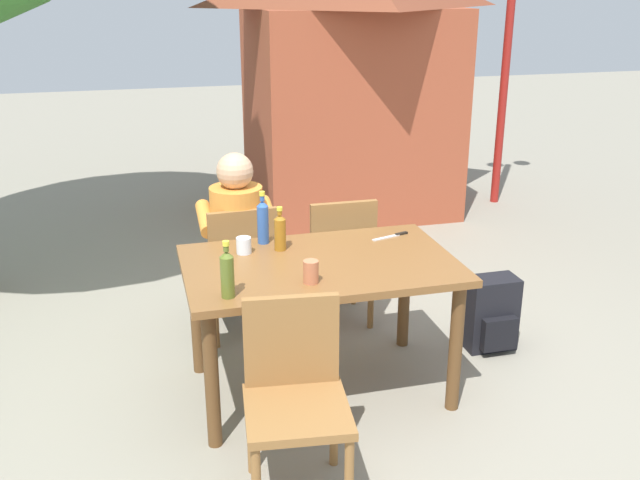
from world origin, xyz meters
TOP-DOWN VIEW (x-y plane):
  - ground_plane at (0.00, 0.00)m, footprint 24.00×24.00m
  - dining_table at (0.00, 0.00)m, footprint 1.41×0.89m
  - chair_far_left at (-0.31, 0.74)m, footprint 0.47×0.47m
  - chair_far_right at (0.32, 0.74)m, footprint 0.44×0.44m
  - chair_near_left at (-0.31, -0.74)m, footprint 0.49×0.49m
  - person_in_white_shirt at (-0.32, 0.85)m, footprint 0.47×0.61m
  - bottle_amber at (-0.16, 0.22)m, footprint 0.06×0.06m
  - bottle_olive at (-0.52, -0.32)m, footprint 0.06×0.06m
  - bottle_blue at (-0.23, 0.35)m, footprint 0.06×0.06m
  - cup_glass at (-0.36, 0.22)m, footprint 0.08×0.08m
  - cup_terracotta at (-0.11, -0.25)m, footprint 0.07×0.07m
  - table_knife at (0.50, 0.27)m, footprint 0.24×0.09m
  - backpack_by_near_side at (1.13, 0.19)m, footprint 0.30×0.24m
  - brick_kiosk at (1.14, 3.23)m, footprint 2.08×1.78m

SIDE VIEW (x-z plane):
  - ground_plane at x=0.00m, z-range 0.00..0.00m
  - backpack_by_near_side at x=1.13m, z-range -0.01..0.45m
  - chair_far_left at x=-0.31m, z-range 0.05..0.92m
  - chair_far_right at x=0.32m, z-range 0.05..0.92m
  - chair_near_left at x=-0.31m, z-range 0.05..0.92m
  - dining_table at x=0.00m, z-range 0.28..1.03m
  - person_in_white_shirt at x=-0.32m, z-range 0.07..1.25m
  - table_knife at x=0.50m, z-range 0.76..0.77m
  - cup_glass at x=-0.36m, z-range 0.76..0.85m
  - cup_terracotta at x=-0.11m, z-range 0.76..0.87m
  - bottle_amber at x=-0.16m, z-range 0.74..0.98m
  - bottle_olive at x=-0.52m, z-range 0.74..1.01m
  - bottle_blue at x=-0.23m, z-range 0.74..1.03m
  - brick_kiosk at x=1.14m, z-range 0.06..2.51m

